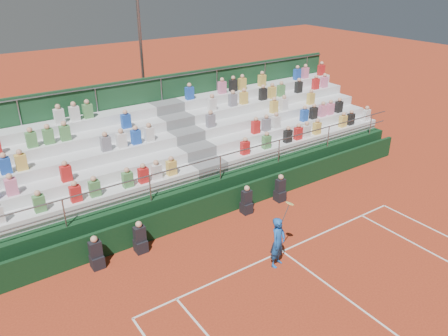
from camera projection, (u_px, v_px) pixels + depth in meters
ground at (282, 251)px, 14.87m from camera, size 90.00×90.00×0.00m
courtside_wall at (228, 201)px, 17.04m from camera, size 20.00×0.15×1.00m
line_officials at (198, 219)px, 15.87m from camera, size 8.15×0.40×1.19m
grandstand at (186, 160)px, 19.22m from camera, size 20.00×5.20×4.40m
tennis_player at (278, 242)px, 13.86m from camera, size 0.90×0.62×2.22m
floodlight_mast at (141, 49)px, 22.54m from camera, size 0.60×0.25×8.53m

